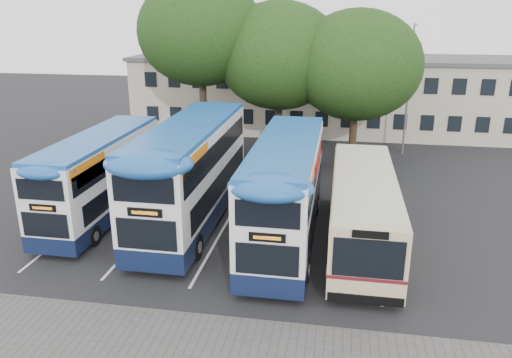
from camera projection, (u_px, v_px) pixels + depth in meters
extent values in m
plane|color=black|center=(291.00, 291.00, 18.40)|extent=(120.00, 120.00, 0.00)
cube|color=silver|center=(86.00, 219.00, 24.79)|extent=(0.12, 11.00, 0.01)
cube|color=silver|center=(153.00, 223.00, 24.23)|extent=(0.12, 11.00, 0.01)
cube|color=silver|center=(223.00, 228.00, 23.67)|extent=(0.12, 11.00, 0.01)
cube|color=silver|center=(297.00, 234.00, 23.11)|extent=(0.12, 11.00, 0.01)
cube|color=silver|center=(374.00, 239.00, 22.54)|extent=(0.12, 11.00, 0.01)
cube|color=beige|center=(325.00, 95.00, 42.65)|extent=(32.00, 8.00, 6.00)
cube|color=#4C4C4F|center=(326.00, 58.00, 41.68)|extent=(32.40, 8.40, 0.30)
cube|color=black|center=(322.00, 119.00, 39.31)|extent=(30.00, 0.06, 1.20)
cube|color=black|center=(323.00, 83.00, 38.42)|extent=(30.00, 0.06, 1.20)
cylinder|color=gray|center=(408.00, 91.00, 34.67)|extent=(0.14, 0.14, 9.00)
cube|color=gray|center=(415.00, 24.00, 33.23)|extent=(0.12, 0.80, 0.12)
cube|color=gray|center=(415.00, 25.00, 32.87)|extent=(0.25, 0.50, 0.12)
cylinder|color=black|center=(204.00, 111.00, 34.93)|extent=(0.50, 0.50, 6.26)
ellipsoid|color=black|center=(201.00, 31.00, 33.21)|extent=(8.47, 8.47, 7.20)
cylinder|color=black|center=(279.00, 121.00, 34.57)|extent=(0.50, 0.50, 5.13)
ellipsoid|color=black|center=(280.00, 56.00, 33.16)|extent=(8.39, 8.39, 7.13)
cylinder|color=black|center=(353.00, 128.00, 33.13)|extent=(0.50, 0.50, 4.79)
ellipsoid|color=black|center=(357.00, 65.00, 31.81)|extent=(8.28, 8.28, 7.04)
cube|color=#0F1938|center=(104.00, 204.00, 24.94)|extent=(2.35, 9.89, 0.75)
cube|color=white|center=(100.00, 169.00, 24.36)|extent=(2.35, 9.89, 2.92)
cube|color=#1A52A1|center=(97.00, 139.00, 23.87)|extent=(2.31, 9.69, 0.28)
cube|color=black|center=(104.00, 182.00, 24.88)|extent=(2.39, 8.76, 0.94)
cube|color=black|center=(99.00, 156.00, 24.14)|extent=(2.39, 9.32, 0.85)
cube|color=orange|center=(88.00, 166.00, 20.75)|extent=(0.02, 3.01, 0.52)
cube|color=black|center=(43.00, 208.00, 19.74)|extent=(1.13, 0.06, 0.28)
cylinder|color=black|center=(110.00, 187.00, 27.86)|extent=(0.28, 0.94, 0.94)
cylinder|color=black|center=(146.00, 189.00, 27.51)|extent=(0.28, 0.94, 0.94)
cylinder|color=black|center=(49.00, 232.00, 22.14)|extent=(0.28, 0.94, 0.94)
cylinder|color=black|center=(93.00, 236.00, 21.80)|extent=(0.28, 0.94, 0.94)
cube|color=#0F1938|center=(193.00, 206.00, 24.29)|extent=(2.77, 11.64, 0.89)
cube|color=white|center=(191.00, 164.00, 23.60)|extent=(2.77, 11.64, 3.44)
cube|color=#1A52A1|center=(190.00, 127.00, 23.03)|extent=(2.72, 11.40, 0.33)
cube|color=black|center=(194.00, 180.00, 24.21)|extent=(2.81, 10.31, 1.11)
cube|color=black|center=(191.00, 148.00, 23.35)|extent=(2.81, 10.97, 1.00)
cube|color=orange|center=(196.00, 160.00, 19.36)|extent=(0.02, 3.55, 0.61)
cube|color=black|center=(145.00, 213.00, 18.17)|extent=(1.33, 0.06, 0.33)
cylinder|color=black|center=(189.00, 186.00, 27.72)|extent=(0.33, 1.11, 1.11)
cylinder|color=black|center=(233.00, 189.00, 27.31)|extent=(0.33, 1.11, 1.11)
cylinder|color=black|center=(139.00, 242.00, 20.99)|extent=(0.33, 1.11, 1.11)
cylinder|color=black|center=(196.00, 247.00, 20.59)|extent=(0.33, 1.11, 1.11)
cube|color=#0F1938|center=(285.00, 225.00, 22.31)|extent=(2.59, 10.89, 0.83)
cube|color=white|center=(286.00, 182.00, 21.67)|extent=(2.59, 10.89, 3.22)
cube|color=#1A52A1|center=(287.00, 145.00, 21.13)|extent=(2.54, 10.68, 0.31)
cube|color=black|center=(286.00, 198.00, 22.24)|extent=(2.63, 9.65, 1.04)
cube|color=black|center=(286.00, 166.00, 21.43)|extent=(2.63, 10.27, 0.93)
cube|color=orange|center=(312.00, 182.00, 17.70)|extent=(0.02, 3.32, 0.57)
cube|color=black|center=(267.00, 238.00, 16.58)|extent=(1.24, 0.06, 0.31)
cylinder|color=black|center=(269.00, 202.00, 25.52)|extent=(0.31, 1.04, 1.04)
cylinder|color=black|center=(315.00, 205.00, 25.15)|extent=(0.31, 1.04, 1.04)
cylinder|color=black|center=(244.00, 265.00, 19.23)|extent=(0.31, 1.04, 1.04)
cylinder|color=black|center=(305.00, 270.00, 18.85)|extent=(0.31, 1.04, 1.04)
cube|color=#AA0B11|center=(319.00, 159.00, 22.43)|extent=(0.02, 4.15, 0.88)
cube|color=#D0B88B|center=(363.00, 208.00, 21.59)|extent=(2.67, 10.69, 2.73)
cube|color=beige|center=(365.00, 178.00, 21.13)|extent=(2.57, 10.27, 0.21)
cube|color=black|center=(363.00, 194.00, 21.94)|extent=(2.71, 8.55, 0.96)
cube|color=maroon|center=(362.00, 218.00, 21.73)|extent=(2.70, 10.71, 0.13)
cube|color=black|center=(368.00, 259.00, 16.46)|extent=(2.35, 0.06, 1.39)
cylinder|color=black|center=(331.00, 271.00, 18.75)|extent=(0.32, 1.07, 1.07)
cylinder|color=black|center=(397.00, 276.00, 18.37)|extent=(0.32, 1.07, 1.07)
cylinder|color=black|center=(335.00, 205.00, 25.14)|extent=(0.32, 1.07, 1.07)
cylinder|color=black|center=(384.00, 208.00, 24.76)|extent=(0.32, 1.07, 1.07)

